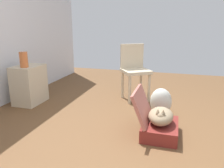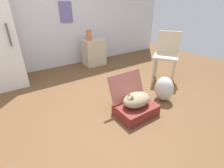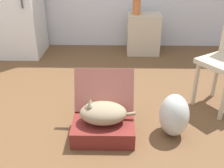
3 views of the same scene
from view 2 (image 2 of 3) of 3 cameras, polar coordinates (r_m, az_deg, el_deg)
ground_plane at (r=2.37m, az=-2.42°, el=-9.70°), size 7.68×7.68×0.00m
wall_back at (r=4.01m, az=-21.96°, el=23.49°), size 6.40×0.15×2.60m
suitcase_base at (r=2.30m, az=8.34°, el=-8.90°), size 0.54×0.40×0.15m
suitcase_lid at (r=2.30m, az=5.14°, el=-0.86°), size 0.54×0.18×0.39m
cat at (r=2.21m, az=8.52°, el=-5.43°), size 0.49×0.28×0.21m
plastic_bag_white at (r=2.67m, az=17.79°, el=-1.62°), size 0.26×0.30×0.39m
side_table at (r=4.09m, az=-6.39°, el=10.99°), size 0.50×0.37×0.62m
vase_tall at (r=3.90m, az=-8.09°, el=16.60°), size 0.12×0.12×0.24m
chair at (r=3.29m, az=18.54°, el=9.87°), size 0.58×0.59×0.93m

